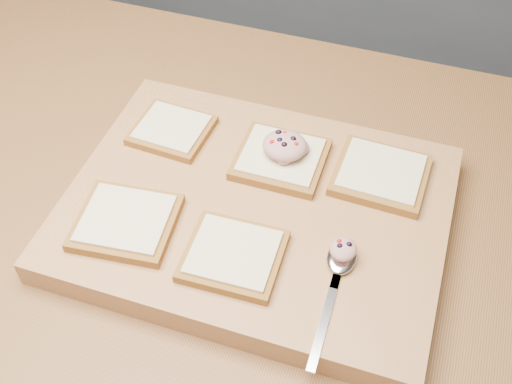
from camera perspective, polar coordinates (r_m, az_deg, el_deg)
island_counter at (r=1.33m, az=-3.12°, el=-12.11°), size 2.00×0.80×0.90m
cutting_board at (r=0.90m, az=-0.00°, el=-1.79°), size 0.52×0.40×0.04m
bread_far_left at (r=0.98m, az=-7.48°, el=5.51°), size 0.12×0.11×0.02m
bread_far_center at (r=0.93m, az=2.21°, el=3.00°), size 0.13×0.12×0.02m
bread_far_right at (r=0.93m, az=11.04°, el=1.55°), size 0.13×0.12×0.02m
bread_near_left at (r=0.87m, az=-11.48°, el=-2.60°), size 0.14×0.13×0.02m
bread_near_center at (r=0.82m, az=-2.02°, el=-5.62°), size 0.13×0.12×0.02m
tuna_salad_dollop at (r=0.92m, az=2.57°, el=4.17°), size 0.06×0.06×0.03m
spoon at (r=0.82m, az=7.43°, el=-6.51°), size 0.04×0.19×0.01m
spoon_salad at (r=0.81m, az=7.76°, el=-5.05°), size 0.03×0.04×0.02m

